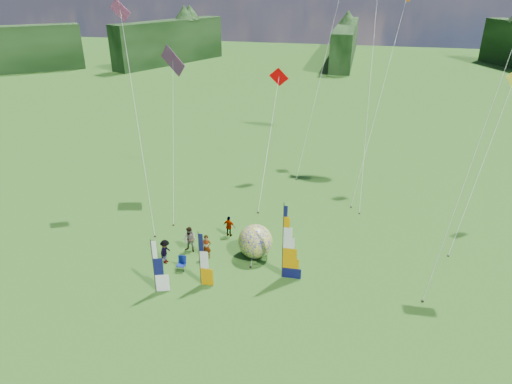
% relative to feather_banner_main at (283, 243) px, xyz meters
% --- Properties ---
extents(ground, '(220.00, 220.00, 0.00)m').
position_rel_feather_banner_main_xyz_m(ground, '(-0.68, -3.79, -2.46)').
color(ground, '#396325').
rests_on(ground, ground).
extents(treeline_ring, '(210.00, 210.00, 8.00)m').
position_rel_feather_banner_main_xyz_m(treeline_ring, '(-0.68, -3.79, 1.54)').
color(treeline_ring, '#2F5224').
rests_on(treeline_ring, ground).
extents(feather_banner_main, '(1.33, 0.14, 4.91)m').
position_rel_feather_banner_main_xyz_m(feather_banner_main, '(0.00, 0.00, 0.00)').
color(feather_banner_main, '#0D0F44').
rests_on(feather_banner_main, ground).
extents(side_banner_left, '(0.98, 0.13, 3.52)m').
position_rel_feather_banner_main_xyz_m(side_banner_left, '(-4.59, -1.81, -0.69)').
color(side_banner_left, '#D58300').
rests_on(side_banner_left, ground).
extents(side_banner_far, '(0.99, 0.42, 3.42)m').
position_rel_feather_banner_main_xyz_m(side_banner_far, '(-6.92, -3.05, -0.74)').
color(side_banner_far, white).
rests_on(side_banner_far, ground).
extents(bol_inflatable, '(2.97, 2.97, 2.24)m').
position_rel_feather_banner_main_xyz_m(bol_inflatable, '(-2.11, 1.90, -1.33)').
color(bol_inflatable, navy).
rests_on(bol_inflatable, ground).
extents(spectator_a, '(0.66, 0.48, 1.67)m').
position_rel_feather_banner_main_xyz_m(spectator_a, '(-5.14, 0.98, -1.62)').
color(spectator_a, '#66594C').
rests_on(spectator_a, ground).
extents(spectator_b, '(0.92, 0.54, 1.81)m').
position_rel_feather_banner_main_xyz_m(spectator_b, '(-6.46, 1.48, -1.55)').
color(spectator_b, '#66594C').
rests_on(spectator_b, ground).
extents(spectator_c, '(0.46, 1.09, 1.65)m').
position_rel_feather_banner_main_xyz_m(spectator_c, '(-7.53, -0.13, -1.63)').
color(spectator_c, '#66594C').
rests_on(spectator_c, ground).
extents(spectator_d, '(0.96, 0.54, 1.55)m').
position_rel_feather_banner_main_xyz_m(spectator_d, '(-4.49, 3.97, -1.68)').
color(spectator_d, '#66594C').
rests_on(spectator_d, ground).
extents(camp_chair, '(0.57, 0.57, 0.95)m').
position_rel_feather_banner_main_xyz_m(camp_chair, '(-6.24, -0.72, -1.98)').
color(camp_chair, navy).
rests_on(camp_chair, ground).
extents(kite_whale, '(6.43, 17.05, 18.01)m').
position_rel_feather_banner_main_xyz_m(kite_whale, '(4.33, 16.04, 6.55)').
color(kite_whale, black).
rests_on(kite_whale, ground).
extents(kite_rainbow_delta, '(10.41, 12.78, 12.86)m').
position_rel_feather_banner_main_xyz_m(kite_rainbow_delta, '(-9.92, 7.91, 3.97)').
color(kite_rainbow_delta, red).
rests_on(kite_rainbow_delta, ground).
extents(kite_parafoil, '(8.85, 11.33, 19.37)m').
position_rel_feather_banner_main_xyz_m(kite_parafoil, '(10.22, 2.96, 7.23)').
color(kite_parafoil, '#BE0025').
rests_on(kite_parafoil, ground).
extents(small_kite_red, '(6.43, 11.77, 10.23)m').
position_rel_feather_banner_main_xyz_m(small_kite_red, '(-3.32, 12.11, 2.66)').
color(small_kite_red, '#D70002').
rests_on(small_kite_red, ground).
extents(small_kite_orange, '(5.82, 11.04, 16.72)m').
position_rel_feather_banner_main_xyz_m(small_kite_orange, '(5.16, 14.54, 5.91)').
color(small_kite_orange, orange).
rests_on(small_kite_orange, ground).
extents(small_kite_yellow, '(9.14, 11.47, 11.49)m').
position_rel_feather_banner_main_xyz_m(small_kite_yellow, '(12.11, 8.51, 3.29)').
color(small_kite_yellow, yellow).
rests_on(small_kite_yellow, ground).
extents(small_kite_pink, '(8.14, 10.12, 15.87)m').
position_rel_feather_banner_main_xyz_m(small_kite_pink, '(-11.64, 5.90, 5.48)').
color(small_kite_pink, '#D63F92').
rests_on(small_kite_pink, ground).
extents(small_kite_green, '(8.77, 12.53, 17.61)m').
position_rel_feather_banner_main_xyz_m(small_kite_green, '(-0.10, 19.31, 6.35)').
color(small_kite_green, green).
rests_on(small_kite_green, ground).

